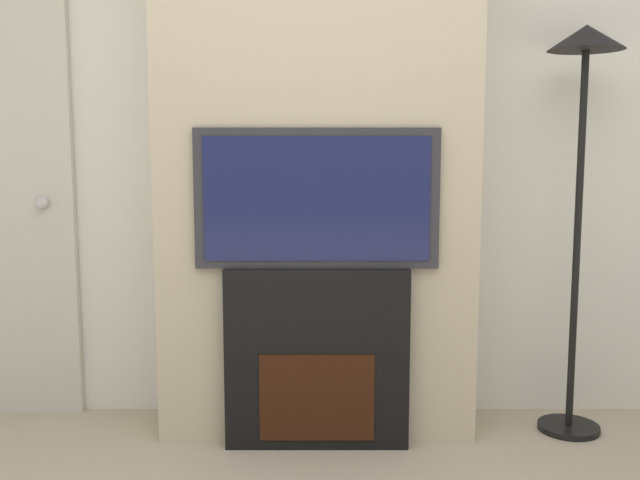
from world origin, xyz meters
TOP-DOWN VIEW (x-y plane):
  - wall_back at (0.00, 2.03)m, footprint 6.00×0.06m
  - chimney_breast at (0.00, 1.81)m, footprint 1.30×0.39m
  - fireplace at (0.00, 1.61)m, footprint 0.74×0.15m
  - television at (0.00, 1.61)m, footprint 0.96×0.07m
  - floor_lamp at (1.08, 1.75)m, footprint 0.31×0.31m

SIDE VIEW (x-z plane):
  - fireplace at x=0.00m, z-range 0.00..0.73m
  - television at x=0.00m, z-range 0.73..1.28m
  - floor_lamp at x=1.08m, z-range 0.48..2.18m
  - wall_back at x=0.00m, z-range 0.00..2.70m
  - chimney_breast at x=0.00m, z-range 0.00..2.70m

